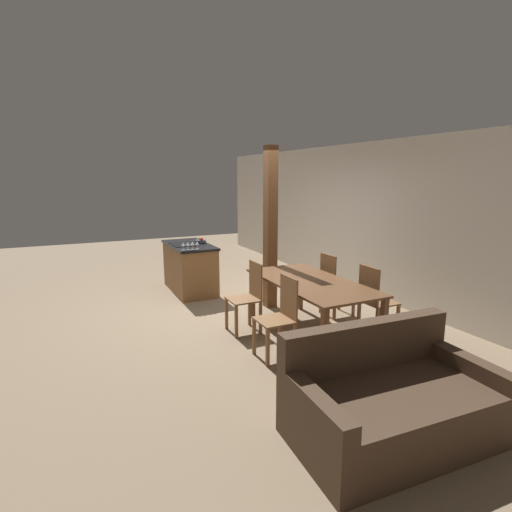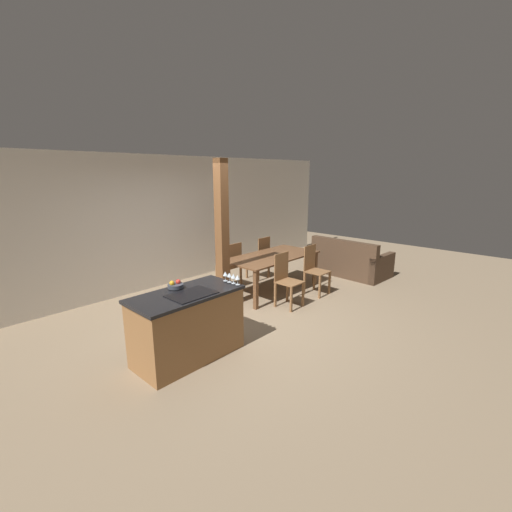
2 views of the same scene
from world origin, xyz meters
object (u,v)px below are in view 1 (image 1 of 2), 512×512
Objects in this scene: dining_chair_near_left at (248,295)px; kitchen_island at (190,267)px; dining_chair_far_left at (334,284)px; couch at (391,404)px; wine_glass_middle at (188,244)px; dining_table at (311,287)px; wine_glass_far at (193,244)px; dining_chair_far_right at (375,300)px; wine_glass_near at (183,244)px; wine_glass_end at (197,243)px; fruit_bowl at (201,241)px; dining_chair_near_right at (280,316)px; timber_post at (270,229)px.

kitchen_island is at bearing -175.92° from dining_chair_near_left.
couch is at bearing 152.75° from dining_chair_far_left.
dining_table is (2.08, 1.08, -0.35)m from wine_glass_middle.
dining_chair_far_left reaches higher than kitchen_island.
wine_glass_far is 0.14× the size of dining_chair_far_right.
wine_glass_end is at bearing 90.00° from wine_glass_near.
wine_glass_near reaches higher than fruit_bowl.
dining_chair_near_right is at bearing 90.00° from dining_chair_far_right.
wine_glass_end is at bearing -172.96° from dining_chair_near_left.
kitchen_island is 1.46× the size of dining_chair_near_left.
couch is at bearing -16.16° from dining_table.
dining_chair_far_right is at bearing -180.00° from dining_chair_far_left.
wine_glass_end is 4.30m from couch.
wine_glass_near is at bearing -38.54° from fruit_bowl.
dining_chair_near_right is (3.16, 0.16, 0.06)m from kitchen_island.
dining_chair_far_left is (-0.90, 1.43, 0.00)m from dining_chair_near_right.
timber_post is at bearing 55.91° from wine_glass_near.
dining_chair_far_left is (2.26, 1.59, 0.06)m from kitchen_island.
timber_post is at bearing 156.02° from dining_chair_near_right.
wine_glass_far is at bearing -127.96° from timber_post.
wine_glass_middle is at bearing -167.53° from dining_chair_near_left.
wine_glass_near is at bearing 100.35° from couch.
fruit_bowl is at bearing -166.47° from dining_table.
kitchen_island is at bearing -147.37° from timber_post.
couch is (4.23, 0.53, -0.71)m from wine_glass_near.
timber_post is at bearing 32.63° from kitchen_island.
wine_glass_middle is at bearing -90.00° from wine_glass_far.
kitchen_island is 10.42× the size of wine_glass_middle.
kitchen_island is at bearing 162.42° from wine_glass_middle.
wine_glass_middle is (0.00, 0.08, 0.00)m from wine_glass_near.
dining_table is at bearing 27.32° from wine_glass_middle.
kitchen_island is at bearing -162.10° from dining_table.
fruit_bowl is at bearing 31.15° from dining_chair_far_left.
wine_glass_far is at bearing -173.66° from dining_chair_near_right.
dining_chair_near_right is at bearing -1.12° from fruit_bowl.
wine_glass_end is at bearing -22.64° from fruit_bowl.
dining_chair_near_right is 0.37× the size of timber_post.
kitchen_island is 2.77m from dining_chair_far_left.
dining_chair_near_right reaches higher than couch.
wine_glass_far is 0.08× the size of couch.
timber_post is at bearing 52.04° from wine_glass_far.
wine_glass_near is 1.00× the size of wine_glass_middle.
dining_table is at bearing 57.82° from dining_chair_far_right.
wine_glass_far is 2.33m from dining_table.
timber_post is (0.82, 1.04, 0.29)m from wine_glass_far.
dining_chair_near_left is 1.43m from dining_chair_far_left.
kitchen_island is 3.17m from dining_chair_near_right.
dining_chair_near_left reaches higher than kitchen_island.
fruit_bowl reaches higher than dining_table.
timber_post is (0.82, 1.20, 0.29)m from wine_glass_near.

